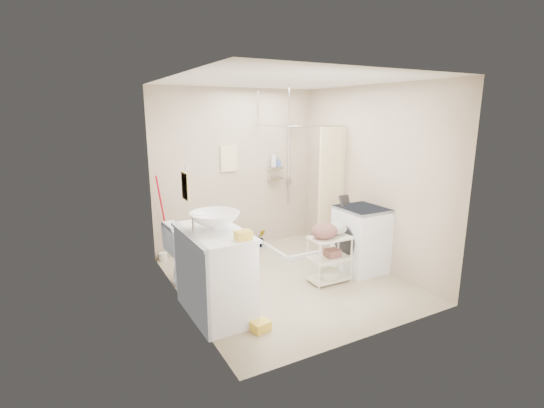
# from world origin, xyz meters

# --- Properties ---
(floor) EXTENTS (3.20, 3.20, 0.00)m
(floor) POSITION_xyz_m (0.00, 0.00, 0.00)
(floor) COLOR tan
(floor) RESTS_ON ground
(ceiling) EXTENTS (2.80, 3.20, 0.04)m
(ceiling) POSITION_xyz_m (0.00, 0.00, 2.60)
(ceiling) COLOR silver
(ceiling) RESTS_ON ground
(wall_back) EXTENTS (2.80, 0.04, 2.60)m
(wall_back) POSITION_xyz_m (0.00, 1.60, 1.30)
(wall_back) COLOR #BCAA92
(wall_back) RESTS_ON ground
(wall_front) EXTENTS (2.80, 0.04, 2.60)m
(wall_front) POSITION_xyz_m (0.00, -1.60, 1.30)
(wall_front) COLOR #BCAA92
(wall_front) RESTS_ON ground
(wall_left) EXTENTS (0.04, 3.20, 2.60)m
(wall_left) POSITION_xyz_m (-1.40, 0.00, 1.30)
(wall_left) COLOR #BCAA92
(wall_left) RESTS_ON ground
(wall_right) EXTENTS (0.04, 3.20, 2.60)m
(wall_right) POSITION_xyz_m (1.40, 0.00, 1.30)
(wall_right) COLOR #BCAA92
(wall_right) RESTS_ON ground
(vanity) EXTENTS (0.64, 1.12, 0.97)m
(vanity) POSITION_xyz_m (-1.16, -0.40, 0.49)
(vanity) COLOR white
(vanity) RESTS_ON ground
(sink) EXTENTS (0.63, 0.63, 0.19)m
(sink) POSITION_xyz_m (-1.12, -0.34, 1.07)
(sink) COLOR white
(sink) RESTS_ON vanity
(counter_basket) EXTENTS (0.16, 0.13, 0.09)m
(counter_basket) POSITION_xyz_m (-1.00, -0.82, 1.02)
(counter_basket) COLOR yellow
(counter_basket) RESTS_ON vanity
(floor_basket) EXTENTS (0.31, 0.26, 0.15)m
(floor_basket) POSITION_xyz_m (-0.88, -0.98, 0.07)
(floor_basket) COLOR yellow
(floor_basket) RESTS_ON ground
(toilet) EXTENTS (0.84, 0.51, 0.83)m
(toilet) POSITION_xyz_m (-1.04, 0.57, 0.42)
(toilet) COLOR white
(toilet) RESTS_ON ground
(mop) EXTENTS (0.14, 0.14, 1.33)m
(mop) POSITION_xyz_m (-1.30, 1.51, 0.67)
(mop) COLOR #AB0417
(mop) RESTS_ON ground
(potted_plant_a) EXTENTS (0.19, 0.13, 0.34)m
(potted_plant_a) POSITION_xyz_m (-0.04, 1.44, 0.17)
(potted_plant_a) COLOR brown
(potted_plant_a) RESTS_ON ground
(potted_plant_b) EXTENTS (0.19, 0.16, 0.31)m
(potted_plant_b) POSITION_xyz_m (0.31, 1.38, 0.15)
(potted_plant_b) COLOR #974625
(potted_plant_b) RESTS_ON ground
(hanging_towel) EXTENTS (0.28, 0.03, 0.42)m
(hanging_towel) POSITION_xyz_m (-0.15, 1.58, 1.50)
(hanging_towel) COLOR beige
(hanging_towel) RESTS_ON wall_back
(towel_ring) EXTENTS (0.04, 0.22, 0.34)m
(towel_ring) POSITION_xyz_m (-1.38, -0.20, 1.47)
(towel_ring) COLOR #EEDD90
(towel_ring) RESTS_ON wall_left
(tp_holder) EXTENTS (0.08, 0.12, 0.14)m
(tp_holder) POSITION_xyz_m (-1.36, 0.05, 0.72)
(tp_holder) COLOR white
(tp_holder) RESTS_ON wall_left
(shower) EXTENTS (1.10, 1.10, 2.10)m
(shower) POSITION_xyz_m (0.85, 1.05, 1.05)
(shower) COLOR silver
(shower) RESTS_ON ground
(shampoo_bottle_a) EXTENTS (0.13, 0.13, 0.26)m
(shampoo_bottle_a) POSITION_xyz_m (0.63, 1.50, 1.45)
(shampoo_bottle_a) COLOR silver
(shampoo_bottle_a) RESTS_ON shower
(shampoo_bottle_b) EXTENTS (0.07, 0.08, 0.16)m
(shampoo_bottle_b) POSITION_xyz_m (0.72, 1.51, 1.40)
(shampoo_bottle_b) COLOR #455DA7
(shampoo_bottle_b) RESTS_ON shower
(washing_machine) EXTENTS (0.63, 0.66, 0.92)m
(washing_machine) POSITION_xyz_m (1.14, -0.20, 0.46)
(washing_machine) COLOR silver
(washing_machine) RESTS_ON ground
(laundry_rack) EXTENTS (0.55, 0.33, 0.75)m
(laundry_rack) POSITION_xyz_m (0.48, -0.31, 0.38)
(laundry_rack) COLOR beige
(laundry_rack) RESTS_ON ground
(ironing_board) EXTENTS (0.32, 0.24, 1.11)m
(ironing_board) POSITION_xyz_m (1.04, -0.07, 0.55)
(ironing_board) COLOR black
(ironing_board) RESTS_ON ground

